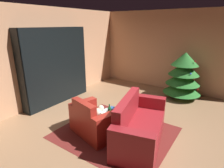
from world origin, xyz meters
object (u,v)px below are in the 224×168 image
couch_red (139,127)px  bottle_on_table (109,112)px  bookshelf_unit (60,66)px  coffee_table (114,116)px  armchair_red (94,122)px  book_stack_on_table (114,110)px  decorated_tree (183,76)px

couch_red → bottle_on_table: couch_red is taller
bookshelf_unit → coffee_table: 2.55m
armchair_red → book_stack_on_table: bearing=47.8°
bottle_on_table → decorated_tree: (0.65, 3.10, 0.16)m
decorated_tree → book_stack_on_table: bearing=-103.7°
bottle_on_table → coffee_table: bearing=91.2°
armchair_red → couch_red: bearing=20.4°
bookshelf_unit → decorated_tree: bearing=37.1°
armchair_red → decorated_tree: bearing=72.7°
coffee_table → bottle_on_table: bottle_on_table is taller
bookshelf_unit → coffee_table: bearing=-15.0°
armchair_red → couch_red: (0.91, 0.34, 0.02)m
book_stack_on_table → decorated_tree: size_ratio=0.13×
decorated_tree → armchair_red: bearing=-107.3°
bookshelf_unit → decorated_tree: bookshelf_unit is taller
armchair_red → bottle_on_table: (0.35, 0.09, 0.29)m
book_stack_on_table → decorated_tree: 2.96m
bookshelf_unit → armchair_red: (2.04, -0.91, -0.78)m
book_stack_on_table → bottle_on_table: (0.05, -0.23, 0.07)m
armchair_red → decorated_tree: 3.38m
armchair_red → coffee_table: size_ratio=1.86×
bookshelf_unit → bottle_on_table: bearing=-18.8°
armchair_red → couch_red: size_ratio=0.62×
bottle_on_table → armchair_red: bearing=-164.9°
bookshelf_unit → decorated_tree: size_ratio=1.50×
bottle_on_table → decorated_tree: bearing=78.2°
bookshelf_unit → couch_red: size_ratio=1.16×
coffee_table → armchair_red: bearing=-142.2°
armchair_red → bottle_on_table: armchair_red is taller
armchair_red → coffee_table: (0.35, 0.27, 0.12)m
armchair_red → decorated_tree: decorated_tree is taller
bookshelf_unit → coffee_table: size_ratio=3.49×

